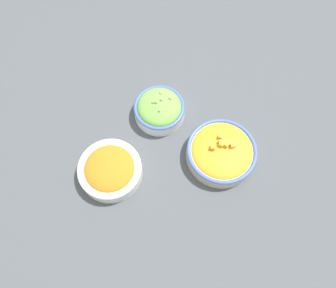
{
  "coord_description": "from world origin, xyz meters",
  "views": [
    {
      "loc": [
        -0.04,
        0.39,
        0.94
      ],
      "look_at": [
        0.0,
        0.0,
        0.03
      ],
      "focal_mm": 35.0,
      "sensor_mm": 36.0,
      "label": 1
    }
  ],
  "objects": [
    {
      "name": "bowl_squash",
      "position": [
        -0.16,
        0.01,
        0.03
      ],
      "size": [
        0.21,
        0.21,
        0.07
      ],
      "color": "beige",
      "rests_on": "ground_plane"
    },
    {
      "name": "bowl_carrots",
      "position": [
        0.16,
        0.1,
        0.03
      ],
      "size": [
        0.19,
        0.19,
        0.06
      ],
      "color": "silver",
      "rests_on": "ground_plane"
    },
    {
      "name": "bowl_lettuce",
      "position": [
        0.04,
        -0.12,
        0.04
      ],
      "size": [
        0.16,
        0.16,
        0.08
      ],
      "color": "white",
      "rests_on": "ground_plane"
    },
    {
      "name": "ground_plane",
      "position": [
        0.0,
        0.0,
        0.0
      ],
      "size": [
        3.0,
        3.0,
        0.0
      ],
      "primitive_type": "plane",
      "color": "#4C5156"
    }
  ]
}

